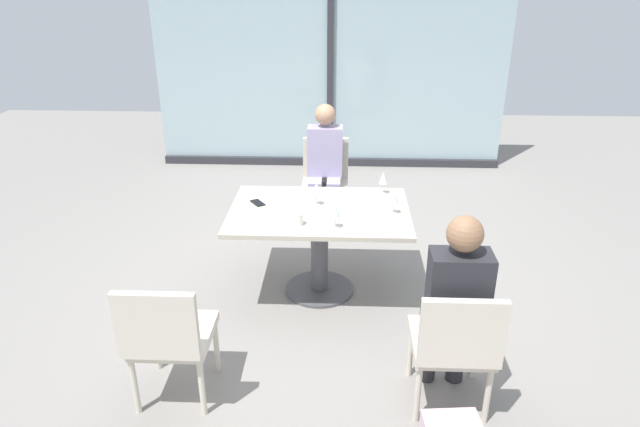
# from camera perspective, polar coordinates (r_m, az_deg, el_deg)

# --- Properties ---
(ground_plane) EXTENTS (12.00, 12.00, 0.00)m
(ground_plane) POSITION_cam_1_polar(r_m,az_deg,el_deg) (4.69, -0.05, -7.78)
(ground_plane) COLOR gray
(window_wall_backdrop) EXTENTS (4.43, 0.10, 2.70)m
(window_wall_backdrop) POSITION_cam_1_polar(r_m,az_deg,el_deg) (7.29, 1.06, 14.09)
(window_wall_backdrop) COLOR #9DB7BC
(window_wall_backdrop) RESTS_ON ground_plane
(dining_table_main) EXTENTS (1.39, 0.96, 0.73)m
(dining_table_main) POSITION_cam_1_polar(r_m,az_deg,el_deg) (4.42, -0.05, -1.55)
(dining_table_main) COLOR #BCB29E
(dining_table_main) RESTS_ON ground_plane
(chair_front_right) EXTENTS (0.46, 0.50, 0.87)m
(chair_front_right) POSITION_cam_1_polar(r_m,az_deg,el_deg) (3.38, 13.50, -12.55)
(chair_front_right) COLOR beige
(chair_front_right) RESTS_ON ground_plane
(chair_near_window) EXTENTS (0.46, 0.51, 0.87)m
(chair_near_window) POSITION_cam_1_polar(r_m,az_deg,el_deg) (5.66, 0.52, 3.62)
(chair_near_window) COLOR beige
(chair_near_window) RESTS_ON ground_plane
(chair_front_left) EXTENTS (0.46, 0.50, 0.87)m
(chair_front_left) POSITION_cam_1_polar(r_m,az_deg,el_deg) (3.46, -15.22, -11.76)
(chair_front_left) COLOR beige
(chair_front_left) RESTS_ON ground_plane
(person_front_right) EXTENTS (0.34, 0.39, 1.26)m
(person_front_right) POSITION_cam_1_polar(r_m,az_deg,el_deg) (3.35, 13.51, -8.64)
(person_front_right) COLOR #28282D
(person_front_right) RESTS_ON ground_plane
(person_near_window) EXTENTS (0.34, 0.39, 1.26)m
(person_near_window) POSITION_cam_1_polar(r_m,az_deg,el_deg) (5.49, 0.49, 5.21)
(person_near_window) COLOR #9E93B7
(person_near_window) RESTS_ON ground_plane
(wine_glass_0) EXTENTS (0.07, 0.07, 0.18)m
(wine_glass_0) POSITION_cam_1_polar(r_m,az_deg,el_deg) (4.63, 6.45, 3.56)
(wine_glass_0) COLOR silver
(wine_glass_0) RESTS_ON dining_table_main
(wine_glass_1) EXTENTS (0.07, 0.07, 0.18)m
(wine_glass_1) POSITION_cam_1_polar(r_m,az_deg,el_deg) (4.38, -0.36, 2.50)
(wine_glass_1) COLOR silver
(wine_glass_1) RESTS_ON dining_table_main
(wine_glass_2) EXTENTS (0.07, 0.07, 0.18)m
(wine_glass_2) POSITION_cam_1_polar(r_m,az_deg,el_deg) (4.27, 7.56, 1.66)
(wine_glass_2) COLOR silver
(wine_glass_2) RESTS_ON dining_table_main
(wine_glass_3) EXTENTS (0.07, 0.07, 0.18)m
(wine_glass_3) POSITION_cam_1_polar(r_m,az_deg,el_deg) (4.00, 1.55, 0.28)
(wine_glass_3) COLOR silver
(wine_glass_3) RESTS_ON dining_table_main
(coffee_cup) EXTENTS (0.08, 0.08, 0.09)m
(coffee_cup) POSITION_cam_1_polar(r_m,az_deg,el_deg) (4.07, -2.24, -0.59)
(coffee_cup) COLOR white
(coffee_cup) RESTS_ON dining_table_main
(cell_phone_on_table) EXTENTS (0.14, 0.16, 0.01)m
(cell_phone_on_table) POSITION_cam_1_polar(r_m,az_deg,el_deg) (4.48, -6.36, 1.08)
(cell_phone_on_table) COLOR black
(cell_phone_on_table) RESTS_ON dining_table_main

